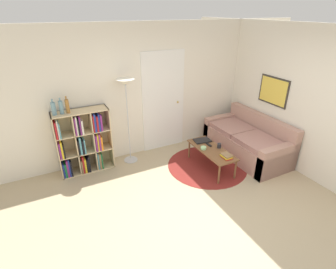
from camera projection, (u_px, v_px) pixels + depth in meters
ground_plane at (218, 220)px, 3.84m from camera, size 14.00×14.00×0.00m
wall_back at (150, 92)px, 5.24m from camera, size 7.25×0.11×2.60m
wall_right at (275, 93)px, 5.11m from camera, size 0.08×5.42×2.60m
rug at (207, 165)px, 5.16m from camera, size 1.54×1.54×0.01m
bookshelf at (83, 143)px, 4.79m from camera, size 0.96×0.34×1.20m
floor_lamp at (126, 92)px, 4.72m from camera, size 0.34×0.34×1.67m
couch at (248, 141)px, 5.46m from camera, size 0.89×1.82×0.83m
coffee_table at (211, 151)px, 4.96m from camera, size 0.44×1.09×0.40m
laptop at (202, 140)px, 5.24m from camera, size 0.35×0.26×0.02m
bowl at (203, 148)px, 4.93m from camera, size 0.11×0.11×0.05m
book_stack_on_table at (227, 156)px, 4.64m from camera, size 0.16×0.20×0.06m
cup at (219, 146)px, 4.97m from camera, size 0.07×0.07×0.09m
remote at (209, 145)px, 5.08m from camera, size 0.05×0.15×0.02m
bottle_left at (54, 108)px, 4.31m from camera, size 0.08×0.08×0.27m
bottle_middle at (61, 107)px, 4.36m from camera, size 0.07×0.07×0.27m
bottle_right at (67, 106)px, 4.38m from camera, size 0.06×0.06×0.30m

